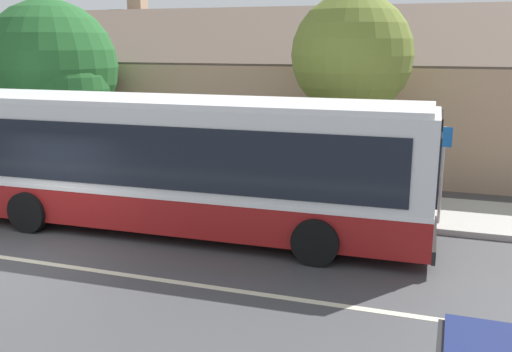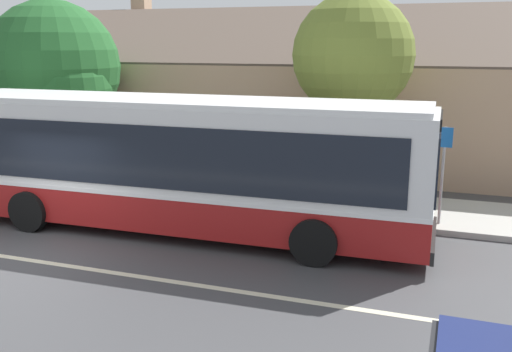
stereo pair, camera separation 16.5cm
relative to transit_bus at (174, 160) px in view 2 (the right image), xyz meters
The scene contains 9 objects.
ground_plane 4.04m from the transit_bus, 127.36° to the right, with size 300.00×300.00×0.00m, color #424244.
sidewalk_far 4.15m from the transit_bus, 125.57° to the left, with size 60.00×3.00×0.15m, color #ADAAA3.
lane_divider_stripe 4.04m from the transit_bus, 127.36° to the right, with size 60.00×0.16×0.01m, color beige.
community_building 11.09m from the transit_bus, 91.47° to the left, with size 27.68×10.33×6.95m.
transit_bus is the anchor object (origin of this frame).
bench_by_building 8.59m from the transit_bus, 158.85° to the left, with size 1.72×0.51×0.94m.
street_tree_primary 5.90m from the transit_bus, 49.20° to the left, with size 3.37×3.37×5.85m.
street_tree_secondary 7.64m from the transit_bus, 148.18° to the left, with size 4.40×4.40×5.90m.
bus_stop_sign 6.47m from the transit_bus, 18.86° to the left, with size 0.36×0.07×2.40m.
Camera 2 is at (8.48, -9.14, 4.51)m, focal length 40.00 mm.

